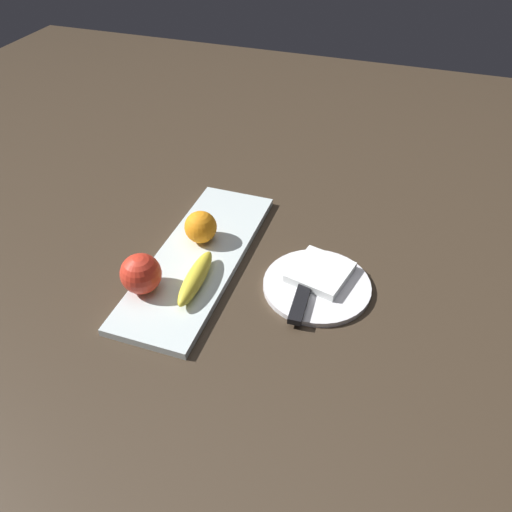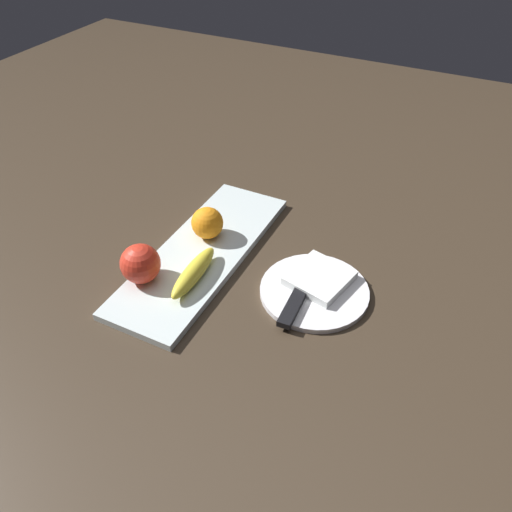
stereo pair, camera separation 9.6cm
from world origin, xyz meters
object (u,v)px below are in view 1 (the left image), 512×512
(orange_near_apple, at_px, (201,227))
(folded_napkin, at_px, (321,272))
(banana, at_px, (196,278))
(apple, at_px, (141,274))
(dinner_plate, at_px, (317,286))
(fruit_tray, at_px, (199,258))
(knife, at_px, (301,299))

(orange_near_apple, relative_size, folded_napkin, 0.62)
(orange_near_apple, bearing_deg, banana, -160.89)
(apple, bearing_deg, orange_near_apple, -14.29)
(banana, relative_size, folded_napkin, 1.42)
(apple, xyz_separation_m, orange_near_apple, (0.17, -0.04, -0.00))
(dinner_plate, relative_size, folded_napkin, 1.89)
(apple, bearing_deg, banana, -64.03)
(orange_near_apple, bearing_deg, fruit_tray, -164.40)
(fruit_tray, relative_size, dinner_plate, 2.33)
(apple, relative_size, knife, 0.41)
(apple, relative_size, banana, 0.49)
(banana, distance_m, knife, 0.20)
(dinner_plate, bearing_deg, banana, 110.54)
(knife, bearing_deg, orange_near_apple, 64.01)
(folded_napkin, bearing_deg, banana, 116.31)
(fruit_tray, height_order, orange_near_apple, orange_near_apple)
(folded_napkin, bearing_deg, orange_near_apple, 85.17)
(knife, bearing_deg, folded_napkin, -14.89)
(orange_near_apple, distance_m, knife, 0.26)
(banana, height_order, orange_near_apple, orange_near_apple)
(banana, distance_m, dinner_plate, 0.22)
(knife, bearing_deg, apple, 100.37)
(fruit_tray, distance_m, knife, 0.23)
(fruit_tray, bearing_deg, folded_napkin, -84.02)
(apple, relative_size, orange_near_apple, 1.14)
(apple, bearing_deg, fruit_tray, -24.75)
(dinner_plate, bearing_deg, apple, 112.16)
(dinner_plate, xyz_separation_m, folded_napkin, (0.03, 0.00, 0.01))
(banana, bearing_deg, apple, -66.78)
(knife, bearing_deg, banana, 94.31)
(orange_near_apple, bearing_deg, folded_napkin, -94.83)
(fruit_tray, height_order, folded_napkin, folded_napkin)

